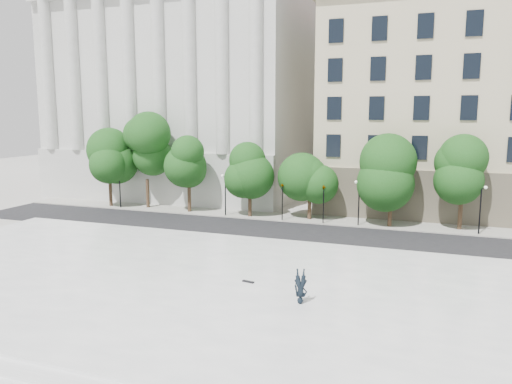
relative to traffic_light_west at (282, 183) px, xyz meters
The scene contains 12 objects.
ground 22.60m from the traffic_light_west, 89.85° to the right, with size 160.00×160.00×0.00m, color beige.
plaza 19.61m from the traffic_light_west, 89.82° to the right, with size 44.00×22.00×0.45m, color white.
street 5.66m from the traffic_light_west, 89.21° to the right, with size 60.00×8.00×0.02m, color black.
far_sidewalk 4.01m from the traffic_light_west, 88.00° to the left, with size 60.00×4.00×0.12m, color #A6A399.
building_west 25.23m from the traffic_light_west, 136.15° to the left, with size 31.50×27.65×25.60m.
building_east 27.09m from the traffic_light_west, 39.63° to the left, with size 36.00×26.15×23.00m.
traffic_light_west is the anchor object (origin of this frame).
traffic_light_east 3.97m from the traffic_light_west, ahead, with size 0.44×1.93×4.27m.
person_lying 22.20m from the traffic_light_west, 70.74° to the right, with size 0.67×0.44×1.84m, color black.
skateboard 19.22m from the traffic_light_west, 79.24° to the right, with size 0.74×0.19×0.08m, color black.
street_trees 3.07m from the traffic_light_west, 157.57° to the left, with size 40.00×5.22×7.96m.
lamp_posts 0.82m from the traffic_light_west, 86.33° to the left, with size 36.55×0.28×4.26m.
Camera 1 is at (13.36, -22.49, 10.22)m, focal length 35.00 mm.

